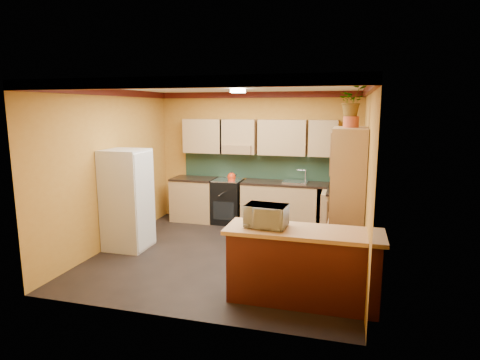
{
  "coord_description": "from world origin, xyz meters",
  "views": [
    {
      "loc": [
        1.84,
        -6.0,
        2.38
      ],
      "look_at": [
        0.08,
        0.45,
        1.17
      ],
      "focal_mm": 30.0,
      "sensor_mm": 36.0,
      "label": 1
    }
  ],
  "objects_px": {
    "stove": "(228,201)",
    "breakfast_bar": "(303,268)",
    "microwave": "(266,216)",
    "fridge": "(127,200)",
    "pantry": "(347,199)",
    "base_cabinets_back": "(257,204)"
  },
  "relations": [
    {
      "from": "base_cabinets_back",
      "to": "pantry",
      "type": "relative_size",
      "value": 1.74
    },
    {
      "from": "base_cabinets_back",
      "to": "pantry",
      "type": "height_order",
      "value": "pantry"
    },
    {
      "from": "stove",
      "to": "pantry",
      "type": "xyz_separation_m",
      "value": [
        2.41,
        -1.8,
        0.59
      ]
    },
    {
      "from": "stove",
      "to": "breakfast_bar",
      "type": "xyz_separation_m",
      "value": [
        1.92,
        -3.11,
        -0.02
      ]
    },
    {
      "from": "base_cabinets_back",
      "to": "stove",
      "type": "height_order",
      "value": "stove"
    },
    {
      "from": "stove",
      "to": "microwave",
      "type": "relative_size",
      "value": 1.81
    },
    {
      "from": "fridge",
      "to": "pantry",
      "type": "distance_m",
      "value": 3.61
    },
    {
      "from": "stove",
      "to": "microwave",
      "type": "height_order",
      "value": "microwave"
    },
    {
      "from": "pantry",
      "to": "stove",
      "type": "bearing_deg",
      "value": 143.18
    },
    {
      "from": "stove",
      "to": "breakfast_bar",
      "type": "height_order",
      "value": "stove"
    },
    {
      "from": "stove",
      "to": "pantry",
      "type": "bearing_deg",
      "value": -36.82
    },
    {
      "from": "base_cabinets_back",
      "to": "microwave",
      "type": "distance_m",
      "value": 3.28
    },
    {
      "from": "base_cabinets_back",
      "to": "microwave",
      "type": "xyz_separation_m",
      "value": [
        0.83,
        -3.11,
        0.63
      ]
    },
    {
      "from": "fridge",
      "to": "breakfast_bar",
      "type": "xyz_separation_m",
      "value": [
        3.11,
        -1.19,
        -0.41
      ]
    },
    {
      "from": "stove",
      "to": "microwave",
      "type": "bearing_deg",
      "value": -64.98
    },
    {
      "from": "base_cabinets_back",
      "to": "breakfast_bar",
      "type": "height_order",
      "value": "same"
    },
    {
      "from": "microwave",
      "to": "base_cabinets_back",
      "type": "bearing_deg",
      "value": 109.73
    },
    {
      "from": "stove",
      "to": "pantry",
      "type": "relative_size",
      "value": 0.43
    },
    {
      "from": "stove",
      "to": "breakfast_bar",
      "type": "relative_size",
      "value": 0.51
    },
    {
      "from": "stove",
      "to": "fridge",
      "type": "distance_m",
      "value": 2.3
    },
    {
      "from": "stove",
      "to": "fridge",
      "type": "bearing_deg",
      "value": -121.74
    },
    {
      "from": "microwave",
      "to": "fridge",
      "type": "bearing_deg",
      "value": 160.68
    }
  ]
}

